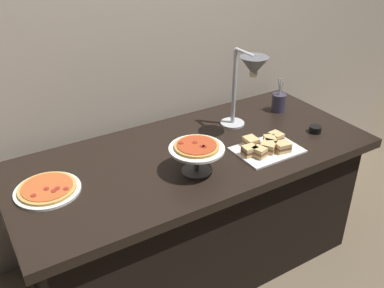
{
  "coord_description": "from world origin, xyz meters",
  "views": [
    {
      "loc": [
        -1.01,
        -1.63,
        1.88
      ],
      "look_at": [
        -0.01,
        0.0,
        0.81
      ],
      "focal_mm": 40.06,
      "sensor_mm": 36.0,
      "label": 1
    }
  ],
  "objects_px": {
    "pizza_plate_front": "(47,189)",
    "pizza_plate_center": "(197,150)",
    "heat_lamp": "(250,73)",
    "sauce_cup_near": "(315,129)",
    "utensil_holder": "(279,102)",
    "sandwich_platter": "(266,147)"
  },
  "relations": [
    {
      "from": "sandwich_platter",
      "to": "pizza_plate_front",
      "type": "bearing_deg",
      "value": 167.95
    },
    {
      "from": "pizza_plate_front",
      "to": "sandwich_platter",
      "type": "relative_size",
      "value": 0.87
    },
    {
      "from": "pizza_plate_front",
      "to": "utensil_holder",
      "type": "height_order",
      "value": "utensil_holder"
    },
    {
      "from": "heat_lamp",
      "to": "sandwich_platter",
      "type": "distance_m",
      "value": 0.39
    },
    {
      "from": "sandwich_platter",
      "to": "sauce_cup_near",
      "type": "height_order",
      "value": "sandwich_platter"
    },
    {
      "from": "heat_lamp",
      "to": "pizza_plate_center",
      "type": "height_order",
      "value": "heat_lamp"
    },
    {
      "from": "sandwich_platter",
      "to": "sauce_cup_near",
      "type": "relative_size",
      "value": 5.0
    },
    {
      "from": "pizza_plate_front",
      "to": "sandwich_platter",
      "type": "xyz_separation_m",
      "value": [
        1.07,
        -0.23,
        0.01
      ]
    },
    {
      "from": "sauce_cup_near",
      "to": "pizza_plate_front",
      "type": "bearing_deg",
      "value": 171.73
    },
    {
      "from": "heat_lamp",
      "to": "sauce_cup_near",
      "type": "height_order",
      "value": "heat_lamp"
    },
    {
      "from": "heat_lamp",
      "to": "pizza_plate_center",
      "type": "distance_m",
      "value": 0.54
    },
    {
      "from": "pizza_plate_center",
      "to": "sandwich_platter",
      "type": "xyz_separation_m",
      "value": [
        0.41,
        -0.02,
        -0.09
      ]
    },
    {
      "from": "heat_lamp",
      "to": "pizza_plate_front",
      "type": "xyz_separation_m",
      "value": [
        -1.1,
        0.01,
        -0.34
      ]
    },
    {
      "from": "heat_lamp",
      "to": "utensil_holder",
      "type": "height_order",
      "value": "heat_lamp"
    },
    {
      "from": "utensil_holder",
      "to": "sandwich_platter",
      "type": "bearing_deg",
      "value": -138.16
    },
    {
      "from": "utensil_holder",
      "to": "pizza_plate_front",
      "type": "bearing_deg",
      "value": -175.36
    },
    {
      "from": "pizza_plate_front",
      "to": "pizza_plate_center",
      "type": "xyz_separation_m",
      "value": [
        0.66,
        -0.21,
        0.1
      ]
    },
    {
      "from": "pizza_plate_center",
      "to": "sauce_cup_near",
      "type": "distance_m",
      "value": 0.79
    },
    {
      "from": "pizza_plate_center",
      "to": "utensil_holder",
      "type": "distance_m",
      "value": 0.86
    },
    {
      "from": "utensil_holder",
      "to": "heat_lamp",
      "type": "bearing_deg",
      "value": -159.58
    },
    {
      "from": "heat_lamp",
      "to": "utensil_holder",
      "type": "bearing_deg",
      "value": 20.42
    },
    {
      "from": "sandwich_platter",
      "to": "utensil_holder",
      "type": "xyz_separation_m",
      "value": [
        0.39,
        0.35,
        0.03
      ]
    }
  ]
}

